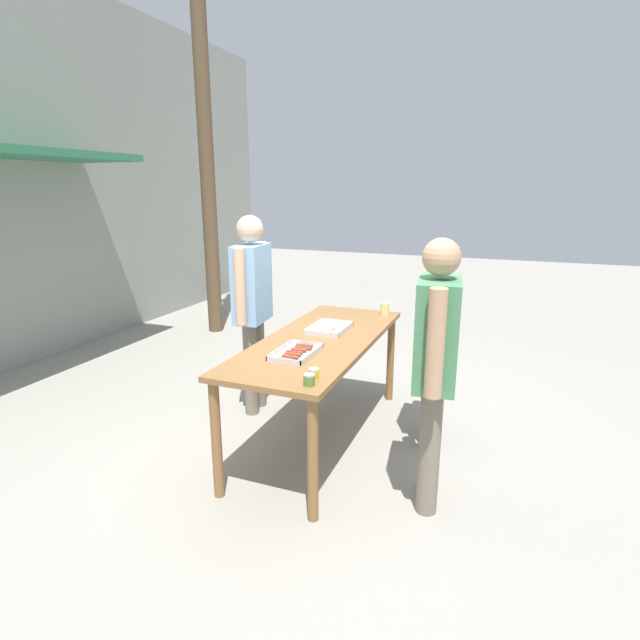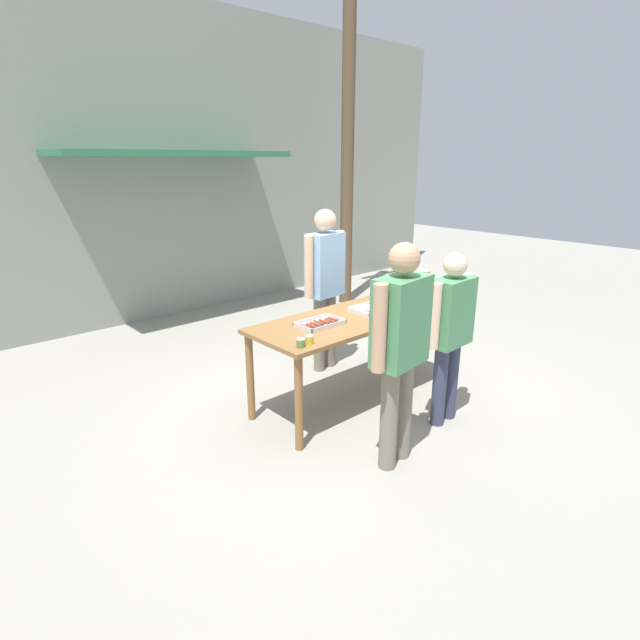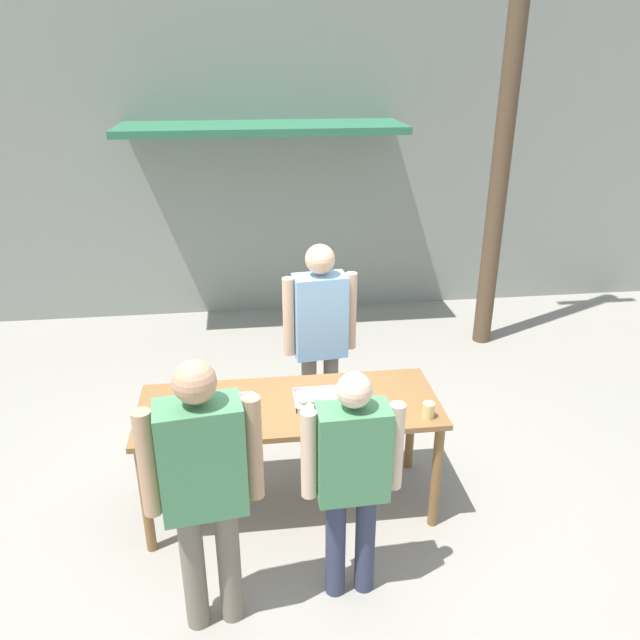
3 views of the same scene
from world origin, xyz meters
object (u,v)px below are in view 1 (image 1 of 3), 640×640
Objects in this scene: food_tray_buns at (329,328)px; condiment_jar_mustard at (309,380)px; condiment_jar_ketchup at (313,374)px; person_server_behind_table at (252,297)px; beer_cup at (385,309)px; food_tray_sausages at (296,353)px; person_customer_holding_hotdog at (435,354)px; utility_pole at (202,77)px; person_customer_with_cup at (435,334)px.

condiment_jar_mustard reaches higher than food_tray_buns.
person_server_behind_table is (1.16, 1.07, 0.17)m from condiment_jar_ketchup.
beer_cup is (0.70, -0.30, 0.04)m from food_tray_buns.
food_tray_sausages is 5.94× the size of condiment_jar_mustard.
person_customer_holding_hotdog reaches higher than food_tray_buns.
person_customer_holding_hotdog reaches higher than beer_cup.
person_server_behind_table reaches higher than condiment_jar_ketchup.
condiment_jar_ketchup is (-0.38, -0.29, 0.02)m from food_tray_sausages.
person_customer_holding_hotdog reaches higher than food_tray_sausages.
person_customer_holding_hotdog is at bearing -95.39° from food_tray_sausages.
food_tray_sausages is 5.94× the size of condiment_jar_ketchup.
food_tray_sausages is at bearing -102.57° from person_customer_holding_hotdog.
utility_pole is at bearing -137.19° from person_customer_holding_hotdog.
utility_pole reaches higher than person_customer_with_cup.
person_customer_holding_hotdog is (-0.78, -1.00, 0.14)m from food_tray_buns.
utility_pole is at bearing 49.28° from food_tray_buns.
condiment_jar_mustard is 0.05× the size of person_customer_with_cup.
utility_pole reaches higher than condiment_jar_mustard.
person_customer_with_cup reaches higher than food_tray_sausages.
food_tray_sausages is 0.48m from condiment_jar_ketchup.
person_customer_holding_hotdog is (-0.87, -1.78, -0.04)m from person_server_behind_table.
condiment_jar_mustard is at bearing -165.42° from food_tray_buns.
person_server_behind_table is at bearing 45.07° from food_tray_sausages.
food_tray_sausages is 0.24× the size of person_customer_holding_hotdog.
person_server_behind_table is (0.77, 0.78, 0.19)m from food_tray_sausages.
person_customer_with_cup is (-0.02, -1.65, -0.16)m from person_server_behind_table.
utility_pole is (2.96, 2.64, 2.55)m from food_tray_sausages.
condiment_jar_mustard is 0.80m from person_customer_holding_hotdog.
condiment_jar_mustard is (-0.48, -0.31, 0.02)m from food_tray_sausages.
beer_cup is (1.87, 0.01, 0.02)m from condiment_jar_mustard.
beer_cup reaches higher than condiment_jar_mustard.
condiment_jar_mustard is 0.04× the size of person_customer_holding_hotdog.
person_customer_with_cup is at bearing -97.03° from person_server_behind_table.
condiment_jar_ketchup is at bearing -138.75° from utility_pole.
condiment_jar_mustard is at bearing -26.52° from person_customer_with_cup.
beer_cup is 1.64m from person_customer_holding_hotdog.
person_customer_with_cup is (0.76, -0.87, 0.03)m from food_tray_sausages.
person_customer_with_cup reaches higher than beer_cup.
beer_cup is 0.85m from person_customer_with_cup.
beer_cup is (1.77, -0.01, 0.02)m from condiment_jar_ketchup.
food_tray_sausages is 1.16m from person_customer_with_cup.
utility_pole is (2.19, 1.87, 2.35)m from person_server_behind_table.
food_tray_sausages is 0.69m from food_tray_buns.
food_tray_sausages is 1.01m from person_customer_holding_hotdog.
condiment_jar_mustard is (-1.17, -0.30, 0.02)m from food_tray_buns.
person_customer_with_cup is (0.85, 0.13, -0.12)m from person_customer_holding_hotdog.
person_server_behind_table is at bearing -123.24° from person_customer_holding_hotdog.
person_customer_holding_hotdog is at bearing -60.74° from condiment_jar_mustard.
condiment_jar_ketchup is at bearing -28.87° from person_customer_with_cup.
utility_pole is at bearing 41.25° from condiment_jar_ketchup.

